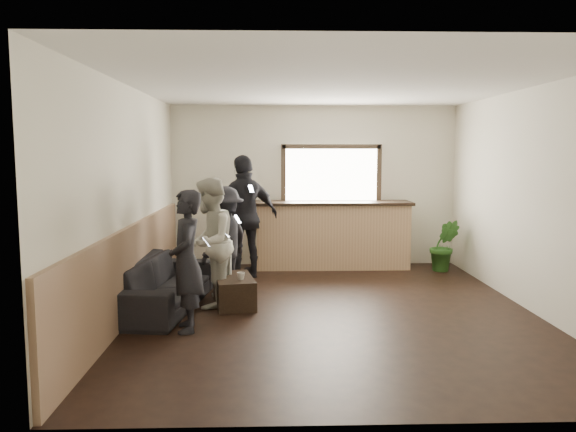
{
  "coord_description": "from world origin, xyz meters",
  "views": [
    {
      "loc": [
        -0.76,
        -6.89,
        1.98
      ],
      "look_at": [
        -0.54,
        0.4,
        1.16
      ],
      "focal_mm": 35.0,
      "sensor_mm": 36.0,
      "label": 1
    }
  ],
  "objects_px": {
    "bar_counter": "(332,231)",
    "person_d": "(245,217)",
    "coffee_table": "(234,291)",
    "person_c": "(225,240)",
    "cup_a": "(223,270)",
    "cup_b": "(241,276)",
    "person_b": "(209,243)",
    "person_a": "(186,261)",
    "potted_plant": "(444,245)",
    "sofa": "(163,284)"
  },
  "relations": [
    {
      "from": "sofa",
      "to": "cup_b",
      "type": "distance_m",
      "value": 1.02
    },
    {
      "from": "bar_counter",
      "to": "cup_b",
      "type": "height_order",
      "value": "bar_counter"
    },
    {
      "from": "person_b",
      "to": "person_d",
      "type": "distance_m",
      "value": 1.72
    },
    {
      "from": "cup_a",
      "to": "potted_plant",
      "type": "distance_m",
      "value": 3.98
    },
    {
      "from": "cup_a",
      "to": "person_c",
      "type": "distance_m",
      "value": 0.59
    },
    {
      "from": "person_b",
      "to": "person_d",
      "type": "bearing_deg",
      "value": 177.1
    },
    {
      "from": "bar_counter",
      "to": "cup_a",
      "type": "relative_size",
      "value": 20.97
    },
    {
      "from": "cup_a",
      "to": "person_c",
      "type": "relative_size",
      "value": 0.09
    },
    {
      "from": "person_d",
      "to": "potted_plant",
      "type": "bearing_deg",
      "value": 157.89
    },
    {
      "from": "bar_counter",
      "to": "person_b",
      "type": "relative_size",
      "value": 1.62
    },
    {
      "from": "cup_a",
      "to": "person_a",
      "type": "relative_size",
      "value": 0.08
    },
    {
      "from": "cup_b",
      "to": "person_c",
      "type": "height_order",
      "value": "person_c"
    },
    {
      "from": "sofa",
      "to": "person_b",
      "type": "relative_size",
      "value": 1.3
    },
    {
      "from": "potted_plant",
      "to": "person_c",
      "type": "bearing_deg",
      "value": -159.78
    },
    {
      "from": "potted_plant",
      "to": "person_a",
      "type": "height_order",
      "value": "person_a"
    },
    {
      "from": "sofa",
      "to": "person_a",
      "type": "height_order",
      "value": "person_a"
    },
    {
      "from": "bar_counter",
      "to": "person_a",
      "type": "bearing_deg",
      "value": -120.19
    },
    {
      "from": "person_a",
      "to": "coffee_table",
      "type": "bearing_deg",
      "value": 145.72
    },
    {
      "from": "bar_counter",
      "to": "cup_b",
      "type": "bearing_deg",
      "value": -119.22
    },
    {
      "from": "person_d",
      "to": "person_a",
      "type": "bearing_deg",
      "value": 50.33
    },
    {
      "from": "person_c",
      "to": "coffee_table",
      "type": "bearing_deg",
      "value": 42.01
    },
    {
      "from": "potted_plant",
      "to": "sofa",
      "type": "bearing_deg",
      "value": -153.78
    },
    {
      "from": "person_c",
      "to": "potted_plant",
      "type": "bearing_deg",
      "value": 138.41
    },
    {
      "from": "potted_plant",
      "to": "cup_a",
      "type": "bearing_deg",
      "value": -153.04
    },
    {
      "from": "person_a",
      "to": "cup_b",
      "type": "bearing_deg",
      "value": 136.56
    },
    {
      "from": "person_a",
      "to": "person_c",
      "type": "xyz_separation_m",
      "value": [
        0.28,
        1.73,
        -0.03
      ]
    },
    {
      "from": "sofa",
      "to": "coffee_table",
      "type": "distance_m",
      "value": 0.92
    },
    {
      "from": "bar_counter",
      "to": "sofa",
      "type": "height_order",
      "value": "bar_counter"
    },
    {
      "from": "sofa",
      "to": "person_d",
      "type": "xyz_separation_m",
      "value": [
        0.98,
        1.74,
        0.66
      ]
    },
    {
      "from": "bar_counter",
      "to": "cup_a",
      "type": "height_order",
      "value": "bar_counter"
    },
    {
      "from": "sofa",
      "to": "cup_b",
      "type": "bearing_deg",
      "value": -86.53
    },
    {
      "from": "coffee_table",
      "to": "cup_a",
      "type": "height_order",
      "value": "cup_a"
    },
    {
      "from": "person_c",
      "to": "cup_a",
      "type": "bearing_deg",
      "value": 29.66
    },
    {
      "from": "person_c",
      "to": "person_d",
      "type": "xyz_separation_m",
      "value": [
        0.25,
        0.94,
        0.22
      ]
    },
    {
      "from": "bar_counter",
      "to": "cup_a",
      "type": "distance_m",
      "value": 2.79
    },
    {
      "from": "coffee_table",
      "to": "potted_plant",
      "type": "height_order",
      "value": "potted_plant"
    },
    {
      "from": "bar_counter",
      "to": "coffee_table",
      "type": "relative_size",
      "value": 3.18
    },
    {
      "from": "person_b",
      "to": "cup_b",
      "type": "bearing_deg",
      "value": 80.08
    },
    {
      "from": "person_b",
      "to": "potted_plant",
      "type": "bearing_deg",
      "value": 128.86
    },
    {
      "from": "cup_a",
      "to": "person_c",
      "type": "xyz_separation_m",
      "value": [
        -0.01,
        0.49,
        0.33
      ]
    },
    {
      "from": "bar_counter",
      "to": "person_d",
      "type": "height_order",
      "value": "bar_counter"
    },
    {
      "from": "sofa",
      "to": "potted_plant",
      "type": "height_order",
      "value": "potted_plant"
    },
    {
      "from": "cup_b",
      "to": "cup_a",
      "type": "bearing_deg",
      "value": 124.55
    },
    {
      "from": "sofa",
      "to": "person_c",
      "type": "xyz_separation_m",
      "value": [
        0.73,
        0.8,
        0.44
      ]
    },
    {
      "from": "bar_counter",
      "to": "sofa",
      "type": "relative_size",
      "value": 1.25
    },
    {
      "from": "person_b",
      "to": "cup_a",
      "type": "bearing_deg",
      "value": 158.05
    },
    {
      "from": "potted_plant",
      "to": "person_d",
      "type": "height_order",
      "value": "person_d"
    },
    {
      "from": "bar_counter",
      "to": "coffee_table",
      "type": "xyz_separation_m",
      "value": [
        -1.55,
        -2.41,
        -0.45
      ]
    },
    {
      "from": "coffee_table",
      "to": "person_a",
      "type": "xyz_separation_m",
      "value": [
        -0.45,
        -1.03,
        0.6
      ]
    },
    {
      "from": "bar_counter",
      "to": "person_d",
      "type": "bearing_deg",
      "value": -152.61
    }
  ]
}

